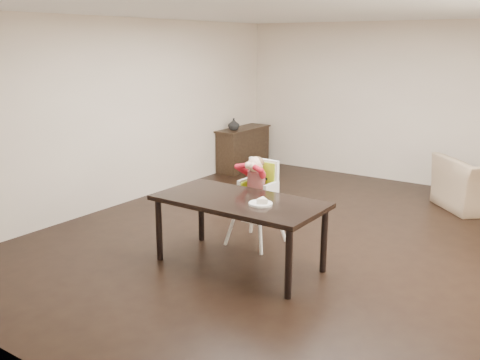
# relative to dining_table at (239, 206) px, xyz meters

# --- Properties ---
(ground) EXTENTS (7.00, 7.00, 0.00)m
(ground) POSITION_rel_dining_table_xyz_m (0.23, 1.09, -0.67)
(ground) COLOR black
(ground) RESTS_ON ground
(room_walls) EXTENTS (6.02, 7.02, 2.71)m
(room_walls) POSITION_rel_dining_table_xyz_m (0.23, 1.09, 1.18)
(room_walls) COLOR beige
(room_walls) RESTS_ON ground
(dining_table) EXTENTS (1.80, 0.90, 0.75)m
(dining_table) POSITION_rel_dining_table_xyz_m (0.00, 0.00, 0.00)
(dining_table) COLOR black
(dining_table) RESTS_ON ground
(high_chair) EXTENTS (0.46, 0.46, 1.07)m
(high_chair) POSITION_rel_dining_table_xyz_m (-0.21, 0.68, 0.08)
(high_chair) COLOR white
(high_chair) RESTS_ON ground
(plate) EXTENTS (0.26, 0.26, 0.07)m
(plate) POSITION_rel_dining_table_xyz_m (0.30, -0.04, 0.10)
(plate) COLOR white
(plate) RESTS_ON dining_table
(sideboard) EXTENTS (0.44, 1.26, 0.79)m
(sideboard) POSITION_rel_dining_table_xyz_m (-2.55, 3.79, -0.27)
(sideboard) COLOR black
(sideboard) RESTS_ON ground
(vase) EXTENTS (0.23, 0.24, 0.21)m
(vase) POSITION_rel_dining_table_xyz_m (-2.55, 3.48, 0.22)
(vase) COLOR #99999E
(vase) RESTS_ON sideboard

